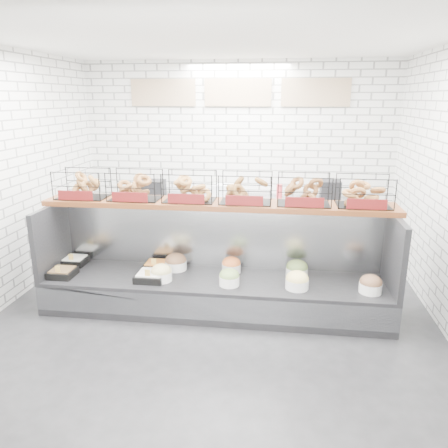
# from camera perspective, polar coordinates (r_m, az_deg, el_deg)

# --- Properties ---
(ground) EXTENTS (5.50, 5.50, 0.00)m
(ground) POSITION_cam_1_polar(r_m,az_deg,el_deg) (5.05, -1.67, -12.49)
(ground) COLOR black
(ground) RESTS_ON ground
(room_shell) EXTENTS (5.02, 5.51, 3.01)m
(room_shell) POSITION_cam_1_polar(r_m,az_deg,el_deg) (5.04, -0.75, 12.02)
(room_shell) COLOR white
(room_shell) RESTS_ON ground
(display_case) EXTENTS (4.00, 0.90, 1.20)m
(display_case) POSITION_cam_1_polar(r_m,az_deg,el_deg) (5.21, -1.08, -7.54)
(display_case) COLOR black
(display_case) RESTS_ON ground
(bagel_shelf) EXTENTS (4.10, 0.50, 0.40)m
(bagel_shelf) POSITION_cam_1_polar(r_m,az_deg,el_deg) (5.05, -0.92, 4.36)
(bagel_shelf) COLOR #4C2410
(bagel_shelf) RESTS_ON display_case
(prep_counter) EXTENTS (4.00, 0.60, 1.20)m
(prep_counter) POSITION_cam_1_polar(r_m,az_deg,el_deg) (7.12, 1.41, 0.24)
(prep_counter) COLOR #93969B
(prep_counter) RESTS_ON ground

